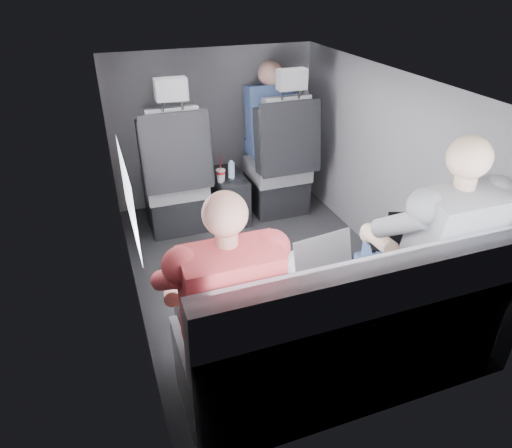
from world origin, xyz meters
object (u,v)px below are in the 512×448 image
object	(u,v)px
water_bottle	(231,170)
passenger_rear_right	(430,251)
front_seat_right	(280,169)
laptop_black	(406,238)
passenger_front_right	(269,121)
center_console	(229,196)
laptop_white	(207,279)
passenger_rear_left	(222,303)
laptop_silver	(314,259)
front_seat_left	(176,184)
rear_bench	(342,339)
soda_cup	(221,175)

from	to	relation	value
water_bottle	passenger_rear_right	distance (m)	1.86
front_seat_right	passenger_rear_right	world-z (taller)	passenger_rear_right
laptop_black	passenger_front_right	xyz separation A→B (m)	(-0.06, 1.89, 0.12)
center_console	laptop_white	xyz separation A→B (m)	(-0.60, -1.66, 0.44)
center_console	passenger_rear_left	bearing A→B (deg)	-107.52
water_bottle	front_seat_right	bearing A→B (deg)	4.64
laptop_silver	passenger_front_right	bearing A→B (deg)	75.30
laptop_white	passenger_rear_left	xyz separation A→B (m)	(0.02, -0.18, -0.01)
front_seat_left	water_bottle	world-z (taller)	front_seat_left
passenger_rear_left	rear_bench	bearing A→B (deg)	-9.29
center_console	laptop_silver	size ratio (longest dim) A/B	1.40
rear_bench	passenger_rear_right	bearing A→B (deg)	10.16
laptop_white	passenger_rear_left	world-z (taller)	passenger_rear_left
rear_bench	laptop_black	size ratio (longest dim) A/B	3.77
front_seat_right	rear_bench	xyz separation A→B (m)	(-0.45, -1.90, -0.09)
laptop_silver	laptop_black	bearing A→B (deg)	0.79
laptop_white	passenger_front_right	xyz separation A→B (m)	(1.05, 1.88, 0.12)
water_bottle	laptop_white	size ratio (longest dim) A/B	0.35
laptop_black	rear_bench	bearing A→B (deg)	-152.15
passenger_rear_right	laptop_black	bearing A→B (deg)	94.19
passenger_rear_left	laptop_silver	bearing A→B (deg)	17.36
center_console	passenger_rear_left	size ratio (longest dim) A/B	0.39
rear_bench	laptop_white	world-z (taller)	rear_bench
center_console	passenger_front_right	bearing A→B (deg)	25.83
front_seat_right	soda_cup	xyz separation A→B (m)	(-0.55, -0.08, 0.06)
laptop_white	laptop_black	world-z (taller)	laptop_white
soda_cup	water_bottle	size ratio (longest dim) A/B	1.51
laptop_white	passenger_front_right	world-z (taller)	passenger_front_right
front_seat_left	center_console	bearing A→B (deg)	5.07
water_bottle	laptop_black	distance (m)	1.68
passenger_rear_left	passenger_front_right	distance (m)	2.31
rear_bench	laptop_silver	distance (m)	0.42
water_bottle	passenger_rear_right	size ratio (longest dim) A/B	0.12
laptop_white	front_seat_left	bearing A→B (deg)	84.63
laptop_black	front_seat_right	bearing A→B (deg)	92.17
front_seat_left	soda_cup	xyz separation A→B (m)	(0.35, -0.08, 0.06)
rear_bench	soda_cup	distance (m)	1.84
rear_bench	passenger_front_right	xyz separation A→B (m)	(0.45, 2.16, 0.44)
front_seat_right	rear_bench	bearing A→B (deg)	-103.31
front_seat_right	passenger_rear_right	xyz separation A→B (m)	(0.07, -1.81, 0.26)
rear_bench	passenger_rear_left	world-z (taller)	passenger_rear_left
laptop_white	laptop_silver	bearing A→B (deg)	-1.52
water_bottle	passenger_rear_left	xyz separation A→B (m)	(-0.59, -1.77, 0.16)
front_seat_left	laptop_black	bearing A→B (deg)	-59.48
laptop_white	passenger_rear_left	distance (m)	0.18
rear_bench	laptop_white	bearing A→B (deg)	155.28
rear_bench	water_bottle	world-z (taller)	rear_bench
center_console	laptop_white	distance (m)	1.82
laptop_white	soda_cup	bearing A→B (deg)	71.88
laptop_black	passenger_rear_right	bearing A→B (deg)	-85.81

